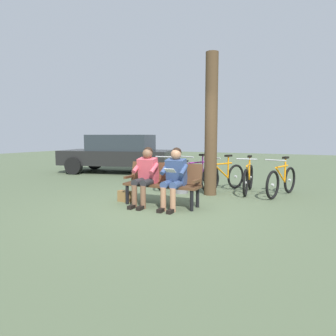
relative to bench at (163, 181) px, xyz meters
The scene contains 13 objects.
ground_plane 0.59m from the bench, 112.69° to the left, with size 40.00×40.00×0.00m, color #566647.
bench is the anchor object (origin of this frame).
person_reading 0.39m from the bench, 154.39° to the left, with size 0.50×0.77×1.20m.
person_companion 0.39m from the bench, 28.74° to the left, with size 0.50×0.77×1.20m.
handbag 0.98m from the bench, ahead, with size 0.30×0.14×0.24m, color olive.
tree_trunk 1.96m from the bench, 109.90° to the right, with size 0.30×0.30×3.37m, color #4C3823.
litter_bin 1.38m from the bench, 81.98° to the right, with size 0.37×0.37×0.83m.
bicycle_red 2.95m from the bench, 135.66° to the right, with size 0.61×1.63×0.94m.
bicycle_silver 2.51m from the bench, 121.60° to the right, with size 0.48×1.68×0.94m.
bicycle_orange 2.25m from the bench, 107.38° to the right, with size 0.77×1.55×0.94m.
bicycle_black 2.21m from the bench, 88.39° to the right, with size 0.76×1.56×0.94m.
bicycle_blue 2.14m from the bench, 68.41° to the right, with size 0.48×1.68×0.94m.
parked_car 5.85m from the bench, 45.57° to the right, with size 4.52×2.80×1.47m.
Camera 1 is at (-2.69, 5.20, 1.43)m, focal length 32.16 mm.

